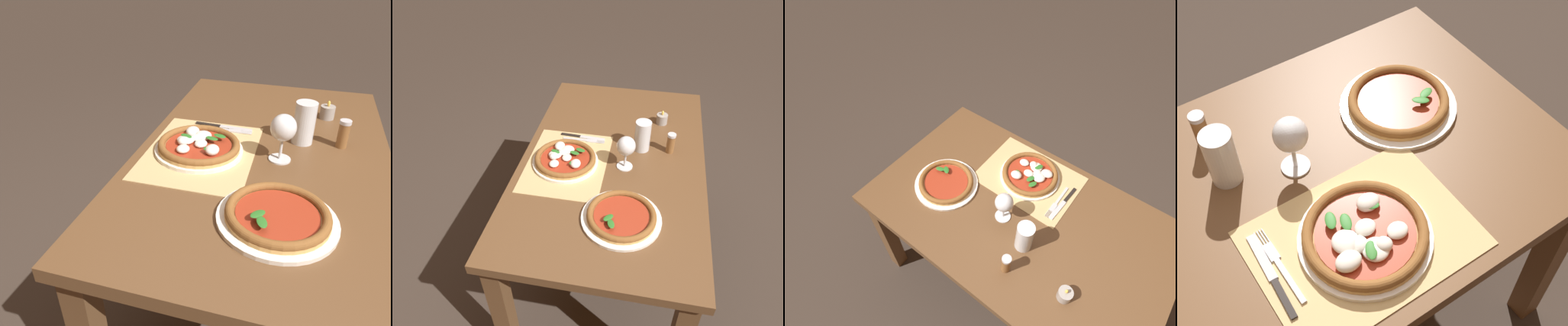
{
  "view_description": "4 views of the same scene",
  "coord_description": "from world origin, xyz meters",
  "views": [
    {
      "loc": [
        1.13,
        0.1,
        1.34
      ],
      "look_at": [
        0.29,
        -0.15,
        0.83
      ],
      "focal_mm": 35.0,
      "sensor_mm": 36.0,
      "label": 1
    },
    {
      "loc": [
        1.35,
        0.14,
        1.8
      ],
      "look_at": [
        0.15,
        -0.09,
        0.82
      ],
      "focal_mm": 35.0,
      "sensor_mm": 36.0,
      "label": 2
    },
    {
      "loc": [
        -0.33,
        0.71,
        2.01
      ],
      "look_at": [
        0.29,
        -0.08,
        0.8
      ],
      "focal_mm": 30.0,
      "sensor_mm": 36.0,
      "label": 3
    },
    {
      "loc": [
        -0.25,
        -0.71,
        1.74
      ],
      "look_at": [
        0.18,
        -0.08,
        0.81
      ],
      "focal_mm": 50.0,
      "sensor_mm": 36.0,
      "label": 4
    }
  ],
  "objects": [
    {
      "name": "fork",
      "position": [
        -0.11,
        -0.15,
        0.75
      ],
      "size": [
        0.02,
        0.2,
        0.0
      ],
      "color": "#B7B7BC",
      "rests_on": "paper_placemat"
    },
    {
      "name": "pepper_shaker",
      "position": [
        -0.1,
        0.25,
        0.79
      ],
      "size": [
        0.04,
        0.04,
        0.1
      ],
      "color": "brown",
      "rests_on": "dining_table"
    },
    {
      "name": "paper_placemat",
      "position": [
        0.07,
        -0.2,
        0.74
      ],
      "size": [
        0.46,
        0.35,
        0.0
      ],
      "primitive_type": "cube",
      "color": "tan",
      "rests_on": "dining_table"
    },
    {
      "name": "dining_table",
      "position": [
        0.0,
        0.0,
        0.63
      ],
      "size": [
        1.34,
        0.81,
        0.74
      ],
      "color": "brown",
      "rests_on": "ground"
    },
    {
      "name": "ground_plane",
      "position": [
        0.0,
        0.0,
        0.0
      ],
      "size": [
        24.0,
        24.0,
        0.0
      ],
      "primitive_type": "plane",
      "color": "#382D26"
    },
    {
      "name": "pizza_near",
      "position": [
        0.07,
        -0.2,
        0.76
      ],
      "size": [
        0.29,
        0.29,
        0.05
      ],
      "color": "silver",
      "rests_on": "paper_placemat"
    },
    {
      "name": "pizza_far",
      "position": [
        0.37,
        0.08,
        0.76
      ],
      "size": [
        0.3,
        0.3,
        0.04
      ],
      "color": "silver",
      "rests_on": "dining_table"
    },
    {
      "name": "pint_glass",
      "position": [
        -0.1,
        0.12,
        0.81
      ],
      "size": [
        0.07,
        0.07,
        0.15
      ],
      "color": "silver",
      "rests_on": "dining_table"
    },
    {
      "name": "knife",
      "position": [
        -0.13,
        -0.17,
        0.75
      ],
      "size": [
        0.03,
        0.22,
        0.01
      ],
      "color": "black",
      "rests_on": "paper_placemat"
    },
    {
      "name": "wine_glass",
      "position": [
        0.05,
        0.06,
        0.85
      ],
      "size": [
        0.08,
        0.08,
        0.16
      ],
      "color": "silver",
      "rests_on": "dining_table"
    }
  ]
}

